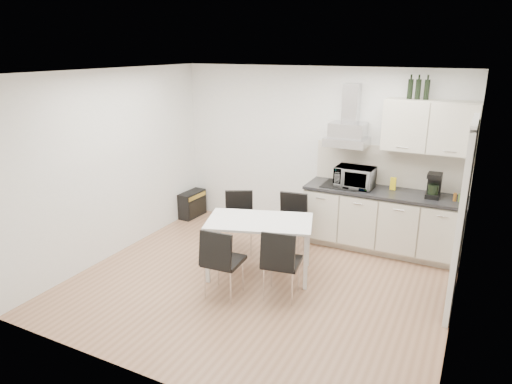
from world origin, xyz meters
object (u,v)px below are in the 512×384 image
kitchenette (387,196)px  floor_speaker (240,211)px  chair_near_left (224,262)px  guitar_amp (192,204)px  dining_table (260,227)px  chair_far_right (290,226)px  chair_far_left (239,223)px  chair_near_right (282,263)px

kitchenette → floor_speaker: bearing=176.2°
chair_near_left → floor_speaker: 2.58m
guitar_amp → floor_speaker: (0.81, 0.25, -0.08)m
dining_table → chair_far_right: (0.13, 0.72, -0.22)m
chair_far_left → chair_far_right: 0.73m
dining_table → chair_near_right: 0.68m
chair_far_right → floor_speaker: (-1.32, 0.93, -0.29)m
floor_speaker → kitchenette: bearing=1.2°
chair_far_right → chair_near_right: (0.36, -1.13, 0.00)m
chair_far_left → chair_near_right: same height
kitchenette → chair_near_left: 2.63m
kitchenette → chair_far_left: 2.15m
chair_near_right → guitar_amp: chair_near_right is taller
chair_far_left → floor_speaker: size_ratio=2.98×
guitar_amp → floor_speaker: size_ratio=1.86×
dining_table → floor_speaker: 2.10m
dining_table → chair_near_right: bearing=-57.7°
chair_far_right → guitar_amp: bearing=-25.2°
chair_near_left → guitar_amp: chair_near_left is taller
chair_far_left → chair_near_left: 1.24m
dining_table → chair_near_left: (-0.13, -0.69, -0.22)m
chair_far_right → kitchenette: bearing=-154.7°
chair_near_left → floor_speaker: size_ratio=2.98×
chair_near_right → guitar_amp: size_ratio=1.60×
kitchenette → floor_speaker: size_ratio=8.55×
chair_near_left → guitar_amp: 2.81m
dining_table → kitchenette: bearing=30.5°
dining_table → chair_near_left: bearing=-119.2°
chair_far_left → dining_table: bearing=111.9°
chair_near_right → floor_speaker: size_ratio=2.98×
chair_far_left → chair_far_right: size_ratio=1.00×
chair_far_right → dining_table: bearing=72.2°
guitar_amp → floor_speaker: 0.85m
guitar_amp → chair_near_right: bearing=-33.2°
kitchenette → floor_speaker: 2.59m
chair_near_right → chair_far_right: bearing=98.8°
chair_far_left → chair_near_left: size_ratio=1.00×
dining_table → chair_near_left: chair_near_left is taller
chair_far_right → floor_speaker: 1.64m
kitchenette → chair_far_left: kitchenette is taller
chair_far_left → floor_speaker: (-0.63, 1.17, -0.29)m
chair_far_left → floor_speaker: bearing=-89.3°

